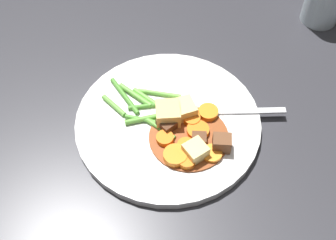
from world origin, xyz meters
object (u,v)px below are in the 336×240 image
Objects in this scene: potato_chunk_2 at (167,111)px; fork at (226,112)px; meat_chunk_1 at (199,139)px; meat_chunk_0 at (167,124)px; carrot_slice_5 at (175,156)px; carrot_slice_7 at (165,139)px; carrot_slice_0 at (197,132)px; potato_chunk_0 at (185,109)px; carrot_slice_2 at (192,119)px; potato_chunk_1 at (195,151)px; carrot_slice_1 at (212,154)px; carrot_slice_3 at (187,161)px; carrot_slice_6 at (208,113)px; dinner_plate at (168,123)px; carrot_slice_4 at (186,146)px; meat_chunk_2 at (222,143)px.

potato_chunk_2 is 0.09m from fork.
meat_chunk_0 is at bearing 179.98° from meat_chunk_1.
carrot_slice_5 is 1.35× the size of carrot_slice_7.
fork is at bearing 34.31° from potato_chunk_2.
carrot_slice_0 is 1.30× the size of carrot_slice_7.
potato_chunk_0 is 1.31× the size of meat_chunk_0.
carrot_slice_2 is 0.06m from potato_chunk_1.
carrot_slice_3 is (-0.03, -0.03, 0.00)m from carrot_slice_1.
carrot_slice_5 is 0.22× the size of fork.
carrot_slice_6 is 1.18× the size of carrot_slice_7.
potato_chunk_1 is (0.03, -0.05, 0.01)m from carrot_slice_2.
potato_chunk_1 is (0.07, -0.04, 0.02)m from dinner_plate.
carrot_slice_4 is 0.98× the size of carrot_slice_7.
meat_chunk_0 is at bearing -134.83° from carrot_slice_2.
carrot_slice_1 is at bearing -80.49° from fork.
meat_chunk_0 reaches higher than carrot_slice_3.
carrot_slice_7 is 0.16× the size of fork.
carrot_slice_0 is 1.27× the size of carrot_slice_3.
potato_chunk_2 is at bearing -164.59° from carrot_slice_2.
potato_chunk_2 is at bearing 173.18° from meat_chunk_2.
carrot_slice_5 is at bearing -99.58° from carrot_slice_0.
meat_chunk_0 is 0.10m from fork.
potato_chunk_2 is (-0.09, 0.03, 0.01)m from carrot_slice_1.
meat_chunk_1 is (-0.01, 0.02, -0.00)m from potato_chunk_1.
potato_chunk_2 is (-0.07, 0.06, 0.01)m from carrot_slice_3.
carrot_slice_3 is (0.01, -0.05, 0.00)m from carrot_slice_0.
carrot_slice_1 is at bearing 11.30° from carrot_slice_4.
meat_chunk_1 is at bearing -100.26° from fork.
carrot_slice_3 is at bearing -88.90° from meat_chunk_1.
potato_chunk_1 is at bearing -67.85° from carrot_slice_0.
potato_chunk_1 is (0.02, 0.02, 0.01)m from carrot_slice_5.
meat_chunk_2 is (0.04, -0.05, 0.01)m from carrot_slice_6.
carrot_slice_6 is at bearing 31.98° from potato_chunk_2.
potato_chunk_0 is 0.08m from meat_chunk_2.
carrot_slice_6 is (-0.04, 0.06, 0.00)m from carrot_slice_1.
carrot_slice_0 is 1.31× the size of meat_chunk_0.
potato_chunk_0 is (-0.02, 0.08, 0.01)m from carrot_slice_5.
carrot_slice_6 is at bearing 91.35° from carrot_slice_0.
carrot_slice_0 is 1.58× the size of meat_chunk_1.
carrot_slice_4 reaches higher than fork.
potato_chunk_2 is at bearing 115.11° from carrot_slice_7.
dinner_plate is at bearing 137.59° from carrot_slice_3.
carrot_slice_7 is at bearing -175.54° from carrot_slice_4.
potato_chunk_1 is (0.05, -0.00, 0.01)m from carrot_slice_7.
carrot_slice_2 is 0.05m from carrot_slice_7.
carrot_slice_6 is at bearing 101.39° from potato_chunk_1.
carrot_slice_6 is at bearing -140.48° from fork.
potato_chunk_2 reaches higher than potato_chunk_0.
dinner_plate is 0.08m from carrot_slice_3.
meat_chunk_1 is 0.03m from meat_chunk_2.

